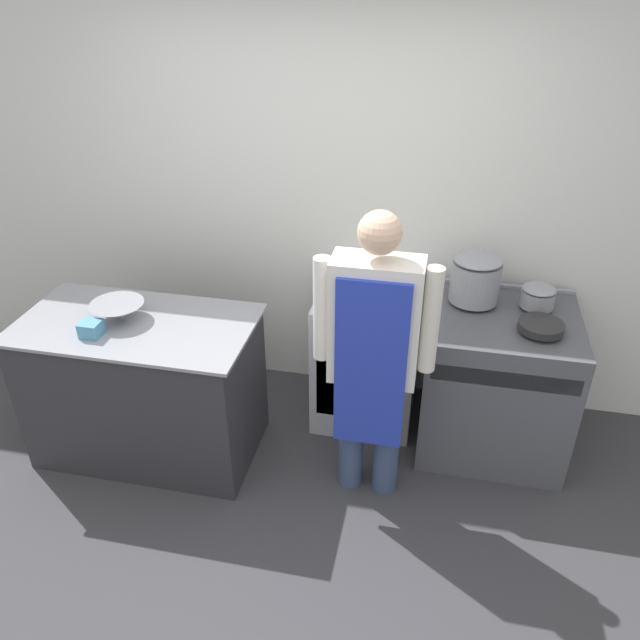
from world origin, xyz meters
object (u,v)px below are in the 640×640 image
person_cook (374,348)px  stove (495,381)px  mixing_bowl (118,311)px  fridge_unit (367,356)px  stock_pot (476,278)px  plastic_tub (91,329)px  saute_pan (541,326)px  sauce_pot (538,296)px

person_cook → stove: bearing=39.1°
stove → mixing_bowl: (-2.13, -0.47, 0.49)m
fridge_unit → stock_pot: stock_pot is taller
plastic_tub → stock_pot: bearing=21.6°
mixing_bowl → saute_pan: 2.33m
person_cook → mixing_bowl: 1.45m
stove → stock_pot: bearing=144.1°
person_cook → saute_pan: size_ratio=6.87×
stove → fridge_unit: size_ratio=1.03×
mixing_bowl → stock_pot: stock_pot is taller
person_cook → plastic_tub: 1.51m
sauce_pot → mixing_bowl: bearing=-165.3°
fridge_unit → plastic_tub: size_ratio=8.27×
saute_pan → person_cook: bearing=-153.8°
stove → plastic_tub: plastic_tub is taller
fridge_unit → mixing_bowl: (-1.34, -0.58, 0.50)m
stove → plastic_tub: bearing=-163.3°
person_cook → sauce_pot: bearing=39.1°
stove → stock_pot: stock_pot is taller
plastic_tub → stock_pot: stock_pot is taller
stock_pot → plastic_tub: bearing=-158.4°
stock_pot → sauce_pot: size_ratio=1.46×
stock_pot → sauce_pot: stock_pot is taller
stove → stock_pot: size_ratio=3.20×
person_cook → mixing_bowl: size_ratio=5.56×
fridge_unit → person_cook: person_cook is taller
mixing_bowl → stock_pot: 2.04m
fridge_unit → plastic_tub: bearing=-151.3°
stove → saute_pan: 0.53m
plastic_tub → saute_pan: (2.36, 0.52, 0.00)m
person_cook → plastic_tub: bearing=-176.2°
stove → mixing_bowl: mixing_bowl is taller
mixing_bowl → stock_pot: bearing=17.3°
stock_pot → saute_pan: 0.47m
plastic_tub → saute_pan: size_ratio=0.44×
plastic_tub → saute_pan: plastic_tub is taller
saute_pan → sauce_pot: size_ratio=1.26×
person_cook → stock_pot: bearing=54.5°
person_cook → sauce_pot: 1.10m
plastic_tub → person_cook: bearing=3.8°
mixing_bowl → saute_pan: size_ratio=1.23×
plastic_tub → sauce_pot: bearing=18.6°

